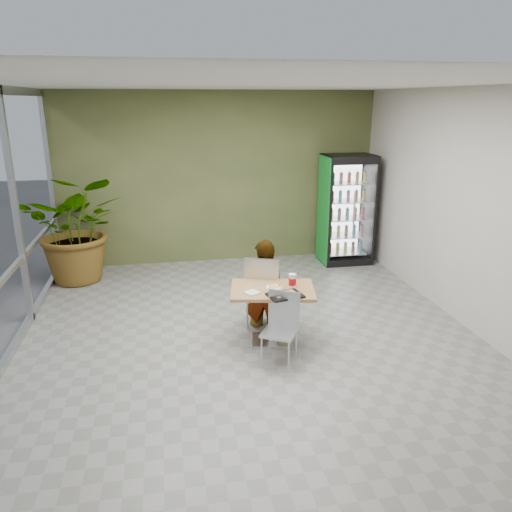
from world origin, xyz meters
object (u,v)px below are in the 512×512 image
at_px(soda_cup, 292,281).
at_px(chair_near, 282,322).
at_px(beverage_fridge, 346,210).
at_px(chair_far, 263,286).
at_px(dining_table, 272,304).
at_px(cafeteria_tray, 285,295).
at_px(seated_woman, 264,294).
at_px(potted_plant, 78,228).

bearing_deg(soda_cup, chair_near, -117.26).
height_order(chair_near, beverage_fridge, beverage_fridge).
bearing_deg(chair_far, dining_table, 113.97).
relative_size(dining_table, cafeteria_tray, 2.84).
xyz_separation_m(dining_table, seated_woman, (0.00, 0.52, -0.06)).
relative_size(chair_far, cafeteria_tray, 2.54).
distance_m(chair_near, seated_woman, 1.00).
bearing_deg(dining_table, seated_woman, 89.89).
relative_size(chair_near, seated_woman, 0.56).
bearing_deg(chair_near, dining_table, 120.97).
relative_size(dining_table, chair_near, 1.34).
xyz_separation_m(chair_near, seated_woman, (-0.01, 1.00, -0.03)).
bearing_deg(beverage_fridge, soda_cup, -120.40).
bearing_deg(beverage_fridge, chair_far, -128.63).
bearing_deg(seated_woman, potted_plant, -21.69).
relative_size(seated_woman, soda_cup, 8.86).
height_order(chair_far, potted_plant, potted_plant).
relative_size(seated_woman, potted_plant, 0.83).
bearing_deg(cafeteria_tray, chair_near, -113.77).
bearing_deg(beverage_fridge, dining_table, -123.72).
height_order(dining_table, chair_near, chair_near).
relative_size(seated_woman, beverage_fridge, 0.75).
distance_m(chair_far, chair_near, 0.95).
distance_m(dining_table, cafeteria_tray, 0.37).
distance_m(chair_far, beverage_fridge, 3.43).
height_order(chair_far, chair_near, chair_far).
bearing_deg(cafeteria_tray, potted_plant, 131.48).
distance_m(chair_far, potted_plant, 3.68).
height_order(chair_far, beverage_fridge, beverage_fridge).
height_order(chair_far, seated_woman, seated_woman).
relative_size(chair_near, beverage_fridge, 0.42).
bearing_deg(cafeteria_tray, beverage_fridge, 59.03).
xyz_separation_m(chair_near, cafeteria_tray, (0.09, 0.20, 0.25)).
xyz_separation_m(dining_table, chair_far, (-0.04, 0.46, 0.07)).
height_order(cafeteria_tray, potted_plant, potted_plant).
bearing_deg(potted_plant, seated_woman, -41.27).
xyz_separation_m(soda_cup, cafeteria_tray, (-0.16, -0.29, -0.07)).
height_order(chair_near, potted_plant, potted_plant).
height_order(chair_far, soda_cup, chair_far).
relative_size(dining_table, soda_cup, 6.62).
xyz_separation_m(chair_near, soda_cup, (0.25, 0.48, 0.33)).
bearing_deg(potted_plant, dining_table, -46.82).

